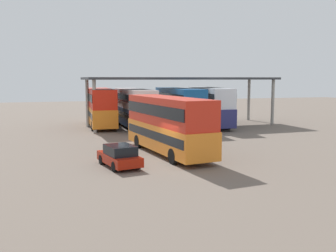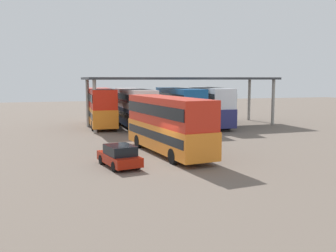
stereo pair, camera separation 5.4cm
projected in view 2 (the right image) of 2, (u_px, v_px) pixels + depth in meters
The scene contains 8 objects.
ground_plane at pixel (163, 164), 24.06m from camera, with size 140.00×140.00×0.00m, color #6A5D52.
double_decker_main at pixel (168, 123), 27.06m from camera, with size 3.78×10.48×4.05m.
parked_hatchback at pixel (119, 156), 23.20m from camera, with size 2.34×3.89×1.35m.
double_decker_near_canopy at pixel (101, 106), 42.45m from camera, with size 2.90×10.18×4.24m.
double_decker_mid_row at pixel (135, 107), 41.34m from camera, with size 2.69×10.53×4.21m.
double_decker_far_right at pixel (179, 106), 41.60m from camera, with size 2.76×11.13×4.29m.
double_decker_end_of_row at pixel (210, 105), 43.13m from camera, with size 3.37×10.71×4.33m.
depot_canopy at pixel (182, 80), 43.12m from camera, with size 22.04×7.32×5.48m.
Camera 2 is at (-6.58, -22.65, 5.34)m, focal length 40.87 mm.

